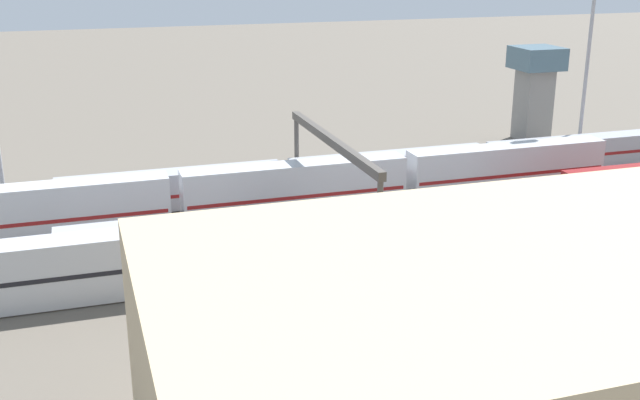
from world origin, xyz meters
TOP-DOWN VIEW (x-y plane):
  - ground_plane at (0.00, 0.00)m, footprint 400.00×400.00m
  - track_bed_0 at (0.00, -10.00)m, footprint 140.00×2.80m
  - track_bed_1 at (0.00, -5.00)m, footprint 140.00×2.80m
  - track_bed_2 at (0.00, 0.00)m, footprint 140.00×2.80m
  - track_bed_3 at (0.00, 5.00)m, footprint 140.00×2.80m
  - track_bed_4 at (0.00, 10.00)m, footprint 140.00×2.80m
  - train_on_track_0 at (-8.53, -10.00)m, footprint 71.40×3.06m
  - train_on_track_4 at (12.87, 10.00)m, footprint 95.60×3.06m
  - train_on_track_1 at (3.95, -5.00)m, footprint 71.40×3.06m
  - train_on_track_3 at (-6.30, 5.00)m, footprint 66.40×3.06m
  - light_mast_2 at (-35.25, -13.00)m, footprint 2.80×0.70m
  - signal_gantry at (1.76, 0.00)m, footprint 0.70×25.00m
  - maintenance_shed at (1.88, 38.30)m, footprint 42.05×21.74m
  - control_tower at (-36.07, -25.05)m, footprint 6.00×6.00m

SIDE VIEW (x-z plane):
  - ground_plane at x=0.00m, z-range 0.00..0.00m
  - track_bed_0 at x=0.00m, z-range 0.00..0.12m
  - track_bed_1 at x=0.00m, z-range 0.00..0.12m
  - track_bed_2 at x=0.00m, z-range 0.00..0.12m
  - track_bed_3 at x=0.00m, z-range 0.00..0.12m
  - track_bed_4 at x=0.00m, z-range 0.00..0.12m
  - train_on_track_0 at x=-8.53m, z-range 0.11..3.91m
  - train_on_track_3 at x=-6.30m, z-range -0.11..4.29m
  - train_on_track_1 at x=3.95m, z-range 0.08..5.08m
  - train_on_track_4 at x=12.87m, z-range 0.10..5.10m
  - maintenance_shed at x=1.88m, z-range 0.00..12.27m
  - signal_gantry at x=1.76m, z-range 3.02..11.82m
  - control_tower at x=-36.07m, z-range 1.11..13.91m
  - light_mast_2 at x=-35.25m, z-range 3.54..27.07m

